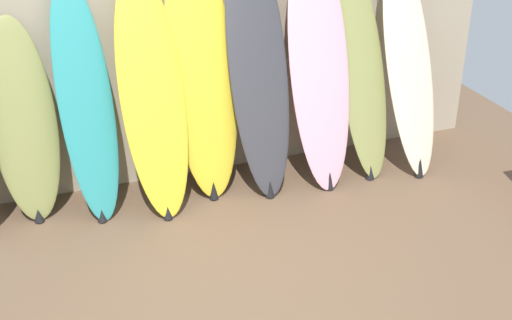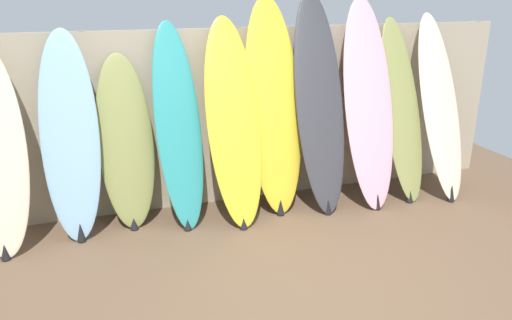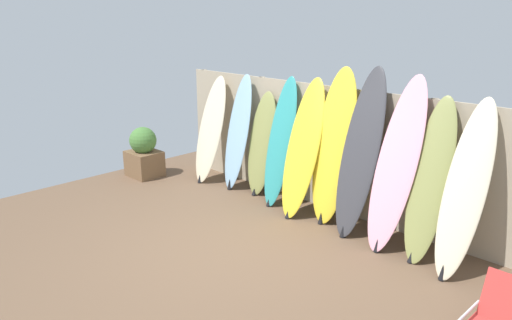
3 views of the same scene
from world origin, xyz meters
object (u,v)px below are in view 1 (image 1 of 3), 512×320
(surfboard_cream_9, at_px, (409,65))
(surfboard_teal_3, at_px, (86,103))
(surfboard_charcoal_6, at_px, (258,68))
(surfboard_pink_7, at_px, (319,66))
(surfboard_olive_8, at_px, (362,70))
(surfboard_olive_2, at_px, (23,123))
(surfboard_yellow_4, at_px, (152,96))
(surfboard_yellow_5, at_px, (202,74))

(surfboard_cream_9, bearing_deg, surfboard_teal_3, 177.68)
(surfboard_charcoal_6, height_order, surfboard_pink_7, surfboard_charcoal_6)
(surfboard_teal_3, relative_size, surfboard_olive_8, 1.01)
(surfboard_teal_3, xyz_separation_m, surfboard_olive_8, (2.37, -0.05, -0.01))
(surfboard_teal_3, bearing_deg, surfboard_cream_9, -2.32)
(surfboard_olive_2, bearing_deg, surfboard_charcoal_6, -4.29)
(surfboard_yellow_4, bearing_deg, surfboard_cream_9, -0.57)
(surfboard_olive_2, distance_m, surfboard_cream_9, 3.29)
(surfboard_teal_3, distance_m, surfboard_olive_8, 2.37)
(surfboard_teal_3, height_order, surfboard_olive_8, surfboard_teal_3)
(surfboard_charcoal_6, bearing_deg, surfboard_yellow_4, -176.95)
(surfboard_yellow_4, xyz_separation_m, surfboard_charcoal_6, (0.90, 0.05, 0.10))
(surfboard_yellow_4, height_order, surfboard_yellow_5, surfboard_yellow_5)
(surfboard_charcoal_6, relative_size, surfboard_pink_7, 1.03)
(surfboard_olive_2, xyz_separation_m, surfboard_yellow_4, (0.99, -0.19, 0.16))
(surfboard_yellow_4, relative_size, surfboard_charcoal_6, 0.90)
(surfboard_teal_3, distance_m, surfboard_charcoal_6, 1.42)
(surfboard_yellow_4, distance_m, surfboard_yellow_5, 0.46)
(surfboard_teal_3, height_order, surfboard_pink_7, surfboard_pink_7)
(surfboard_yellow_4, height_order, surfboard_cream_9, surfboard_yellow_4)
(surfboard_olive_2, relative_size, surfboard_olive_8, 0.86)
(surfboard_teal_3, bearing_deg, surfboard_charcoal_6, -1.73)
(surfboard_olive_8, bearing_deg, surfboard_olive_2, 176.96)
(surfboard_yellow_5, xyz_separation_m, surfboard_olive_8, (1.42, -0.08, -0.12))
(surfboard_charcoal_6, bearing_deg, surfboard_olive_2, 175.71)
(surfboard_olive_2, relative_size, surfboard_yellow_4, 0.84)
(surfboard_yellow_5, relative_size, surfboard_cream_9, 1.09)
(surfboard_pink_7, bearing_deg, surfboard_charcoal_6, 176.25)
(surfboard_olive_2, height_order, surfboard_pink_7, surfboard_pink_7)
(surfboard_olive_2, xyz_separation_m, surfboard_olive_8, (2.84, -0.15, 0.13))
(surfboard_charcoal_6, xyz_separation_m, surfboard_cream_9, (1.39, -0.07, -0.11))
(surfboard_olive_2, xyz_separation_m, surfboard_charcoal_6, (1.89, -0.14, 0.26))
(surfboard_teal_3, relative_size, surfboard_charcoal_6, 0.88)
(surfboard_yellow_4, relative_size, surfboard_olive_8, 1.03)
(surfboard_teal_3, xyz_separation_m, surfboard_charcoal_6, (1.41, -0.04, 0.13))
(surfboard_yellow_5, distance_m, surfboard_charcoal_6, 0.46)
(surfboard_charcoal_6, distance_m, surfboard_cream_9, 1.40)
(surfboard_cream_9, bearing_deg, surfboard_olive_8, 171.90)
(surfboard_olive_2, xyz_separation_m, surfboard_cream_9, (3.28, -0.21, 0.15))
(surfboard_yellow_5, bearing_deg, surfboard_cream_9, -4.24)
(surfboard_cream_9, bearing_deg, surfboard_pink_7, 177.59)
(surfboard_yellow_4, height_order, surfboard_olive_8, surfboard_yellow_4)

